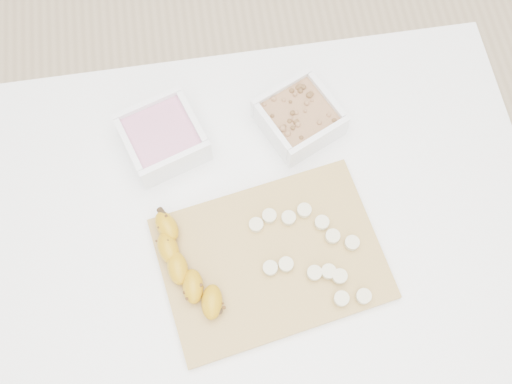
{
  "coord_description": "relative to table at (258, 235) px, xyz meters",
  "views": [
    {
      "loc": [
        -0.05,
        -0.31,
        1.71
      ],
      "look_at": [
        0.0,
        0.03,
        0.81
      ],
      "focal_mm": 40.0,
      "sensor_mm": 36.0,
      "label": 1
    }
  ],
  "objects": [
    {
      "name": "banana",
      "position": [
        -0.13,
        -0.07,
        0.13
      ],
      "size": [
        0.09,
        0.21,
        0.03
      ],
      "primitive_type": null,
      "rotation": [
        0.0,
        0.0,
        0.21
      ],
      "color": "#B6830C",
      "rests_on": "cutting_board"
    },
    {
      "name": "banana_slices",
      "position": [
        0.08,
        -0.08,
        0.12
      ],
      "size": [
        0.18,
        0.19,
        0.02
      ],
      "color": "beige",
      "rests_on": "cutting_board"
    },
    {
      "name": "table",
      "position": [
        0.0,
        0.0,
        0.0
      ],
      "size": [
        1.0,
        0.7,
        0.75
      ],
      "color": "white",
      "rests_on": "ground"
    },
    {
      "name": "bowl_granola",
      "position": [
        0.1,
        0.17,
        0.13
      ],
      "size": [
        0.17,
        0.17,
        0.06
      ],
      "color": "white",
      "rests_on": "table"
    },
    {
      "name": "bowl_yogurt",
      "position": [
        -0.15,
        0.17,
        0.13
      ],
      "size": [
        0.17,
        0.17,
        0.06
      ],
      "color": "white",
      "rests_on": "table"
    },
    {
      "name": "cutting_board",
      "position": [
        0.01,
        -0.07,
        0.1
      ],
      "size": [
        0.41,
        0.32,
        0.01
      ],
      "primitive_type": "cube",
      "rotation": [
        0.0,
        0.0,
        0.17
      ],
      "color": "#A7843F",
      "rests_on": "table"
    },
    {
      "name": "ground",
      "position": [
        0.0,
        0.0,
        -0.65
      ],
      "size": [
        3.5,
        3.5,
        0.0
      ],
      "primitive_type": "plane",
      "color": "#C6AD89",
      "rests_on": "ground"
    }
  ]
}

